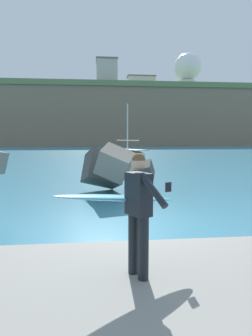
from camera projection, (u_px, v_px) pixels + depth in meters
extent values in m
plane|color=teal|center=(137.00, 224.00, 7.53)|extent=(400.00, 400.00, 0.00)
cube|color=gray|center=(183.00, 313.00, 3.56)|extent=(48.00, 4.40, 0.24)
cube|color=#4C4944|center=(103.00, 169.00, 11.94)|extent=(1.87, 1.79, 1.84)
cube|color=#4C4944|center=(141.00, 172.00, 12.04)|extent=(1.24, 1.14, 1.03)
cube|color=slate|center=(115.00, 163.00, 10.59)|extent=(1.56, 1.48, 1.51)
cylinder|color=black|center=(143.00, 248.00, 4.11)|extent=(0.15, 0.15, 0.90)
cylinder|color=black|center=(133.00, 243.00, 4.30)|extent=(0.15, 0.15, 0.90)
cube|color=black|center=(138.00, 194.00, 4.13)|extent=(0.37, 0.44, 0.60)
sphere|color=tan|center=(139.00, 163.00, 4.08)|extent=(0.21, 0.21, 0.21)
sphere|color=brown|center=(139.00, 160.00, 4.07)|extent=(0.19, 0.19, 0.19)
cylinder|color=black|center=(153.00, 190.00, 3.77)|extent=(0.33, 0.51, 0.41)
cylinder|color=black|center=(128.00, 194.00, 4.34)|extent=(0.09, 0.09, 0.56)
ellipsoid|color=#4CB2CC|center=(120.00, 198.00, 4.34)|extent=(2.01, 1.30, 0.37)
cube|color=black|center=(168.00, 187.00, 4.87)|extent=(0.12, 0.07, 0.16)
ellipsoid|color=beige|center=(125.00, 154.00, 30.07)|extent=(4.62, 5.93, 0.91)
cube|color=#9C9991|center=(125.00, 150.00, 30.03)|extent=(4.25, 5.46, 0.10)
cylinder|color=silver|center=(128.00, 127.00, 29.43)|extent=(0.12, 0.12, 4.53)
cylinder|color=silver|center=(127.00, 140.00, 29.58)|extent=(1.99, 3.06, 0.08)
sphere|color=#E54C1E|center=(119.00, 159.00, 25.59)|extent=(0.44, 0.44, 0.44)
cube|color=#847056|center=(121.00, 120.00, 80.46)|extent=(86.71, 30.51, 13.15)
cube|color=#667F4C|center=(121.00, 93.00, 79.69)|extent=(88.45, 31.12, 1.20)
cylinder|color=silver|center=(187.00, 86.00, 80.56)|extent=(4.52, 4.52, 2.90)
sphere|color=white|center=(187.00, 67.00, 80.01)|extent=(7.27, 7.27, 7.27)
cube|color=beige|center=(141.00, 85.00, 82.51)|extent=(7.38, 4.03, 4.20)
cube|color=#66564C|center=(141.00, 77.00, 82.27)|extent=(7.75, 4.23, 0.30)
cube|color=#B2ADA3|center=(107.00, 73.00, 71.04)|extent=(4.86, 5.24, 5.82)
cube|color=#66564C|center=(107.00, 60.00, 70.71)|extent=(5.10, 5.50, 0.30)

